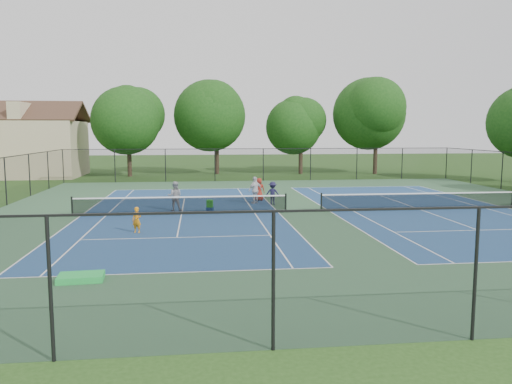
{
  "coord_description": "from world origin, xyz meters",
  "views": [
    {
      "loc": [
        -6.03,
        -28.03,
        4.65
      ],
      "look_at": [
        -2.89,
        -1.0,
        1.3
      ],
      "focal_mm": 35.0,
      "sensor_mm": 36.0,
      "label": 1
    }
  ],
  "objects": [
    {
      "name": "ball_hopper",
      "position": [
        -5.4,
        0.4,
        0.49
      ],
      "size": [
        0.39,
        0.35,
        0.43
      ],
      "primitive_type": "cube",
      "rotation": [
        0.0,
        0.0,
        -0.23
      ],
      "color": "green",
      "rests_on": "ball_crate"
    },
    {
      "name": "tree_back_b",
      "position": [
        -4.0,
        26.0,
        6.6
      ],
      "size": [
        7.6,
        7.6,
        10.03
      ],
      "color": "#2D2116",
      "rests_on": "ground"
    },
    {
      "name": "tennis_court_left",
      "position": [
        -7.0,
        0.0,
        0.1
      ],
      "size": [
        12.0,
        23.83,
        1.07
      ],
      "color": "navy",
      "rests_on": "ground"
    },
    {
      "name": "court_pad",
      "position": [
        0.0,
        0.0,
        0.0
      ],
      "size": [
        36.0,
        36.0,
        0.01
      ],
      "primitive_type": "cube",
      "color": "#315839",
      "rests_on": "ground"
    },
    {
      "name": "child_player",
      "position": [
        -8.86,
        -5.12,
        0.6
      ],
      "size": [
        0.51,
        0.42,
        1.2
      ],
      "primitive_type": "imported",
      "rotation": [
        0.0,
        0.0,
        -0.37
      ],
      "color": "orange",
      "rests_on": "ground"
    },
    {
      "name": "instructor",
      "position": [
        -7.41,
        1.09,
        0.86
      ],
      "size": [
        0.89,
        0.72,
        1.72
      ],
      "primitive_type": "imported",
      "rotation": [
        0.0,
        0.0,
        3.05
      ],
      "color": "#959598",
      "rests_on": "ground"
    },
    {
      "name": "bystander_b",
      "position": [
        -1.39,
        2.81,
        0.73
      ],
      "size": [
        1.06,
        0.79,
        1.46
      ],
      "primitive_type": "imported",
      "rotation": [
        0.0,
        0.0,
        2.85
      ],
      "color": "#1A1835",
      "rests_on": "ground"
    },
    {
      "name": "bystander_c",
      "position": [
        -2.01,
        4.75,
        0.76
      ],
      "size": [
        0.75,
        0.5,
        1.52
      ],
      "primitive_type": "imported",
      "rotation": [
        0.0,
        0.0,
        3.12
      ],
      "color": "maroon",
      "rests_on": "ground"
    },
    {
      "name": "ball_crate",
      "position": [
        -5.4,
        0.4,
        0.14
      ],
      "size": [
        0.46,
        0.43,
        0.28
      ],
      "primitive_type": "cube",
      "rotation": [
        0.0,
        0.0,
        -0.35
      ],
      "color": "navy",
      "rests_on": "ground"
    },
    {
      "name": "green_tarp",
      "position": [
        -9.72,
        -12.41,
        0.11
      ],
      "size": [
        1.43,
        0.96,
        0.2
      ],
      "primitive_type": "cube",
      "rotation": [
        0.0,
        0.0,
        0.07
      ],
      "color": "green",
      "rests_on": "ground"
    },
    {
      "name": "perimeter_fence",
      "position": [
        0.0,
        0.0,
        1.6
      ],
      "size": [
        36.08,
        36.08,
        3.02
      ],
      "color": "black",
      "rests_on": "ground"
    },
    {
      "name": "tree_back_c",
      "position": [
        5.0,
        25.0,
        5.48
      ],
      "size": [
        6.0,
        6.0,
        8.4
      ],
      "color": "#2D2116",
      "rests_on": "ground"
    },
    {
      "name": "tree_back_a",
      "position": [
        -13.0,
        24.0,
        6.04
      ],
      "size": [
        6.8,
        6.8,
        9.15
      ],
      "color": "#2D2116",
      "rests_on": "ground"
    },
    {
      "name": "clapboard_house",
      "position": [
        -23.0,
        25.0,
        3.09
      ],
      "size": [
        10.8,
        8.1,
        7.65
      ],
      "color": "tan",
      "rests_on": "ground"
    },
    {
      "name": "ground",
      "position": [
        0.0,
        0.0,
        0.0
      ],
      "size": [
        140.0,
        140.0,
        0.0
      ],
      "primitive_type": "plane",
      "color": "#234716",
      "rests_on": "ground"
    },
    {
      "name": "tennis_court_right",
      "position": [
        7.0,
        0.0,
        0.1
      ],
      "size": [
        12.0,
        23.83,
        1.07
      ],
      "color": "navy",
      "rests_on": "ground"
    },
    {
      "name": "tree_back_d",
      "position": [
        13.0,
        24.0,
        6.82
      ],
      "size": [
        7.8,
        7.8,
        10.37
      ],
      "color": "#2D2116",
      "rests_on": "ground"
    },
    {
      "name": "bystander_a",
      "position": [
        -2.42,
        3.45,
        0.87
      ],
      "size": [
        1.1,
        0.89,
        1.75
      ],
      "primitive_type": "imported",
      "rotation": [
        0.0,
        0.0,
        3.68
      ],
      "color": "silver",
      "rests_on": "ground"
    }
  ]
}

